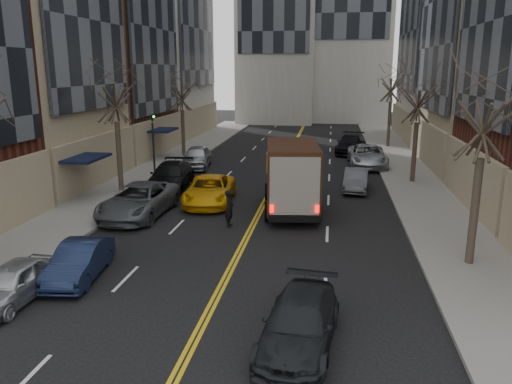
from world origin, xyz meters
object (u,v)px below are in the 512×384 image
(ups_truck, at_px, (291,177))
(observer_sedan, at_px, (300,323))
(pedestrian, at_px, (229,208))
(taxi, at_px, (210,190))

(ups_truck, distance_m, observer_sedan, 13.01)
(ups_truck, bearing_deg, pedestrian, -138.87)
(observer_sedan, distance_m, pedestrian, 10.67)
(observer_sedan, relative_size, taxi, 0.88)
(ups_truck, height_order, taxi, ups_truck)
(pedestrian, bearing_deg, ups_truck, -43.91)
(ups_truck, height_order, observer_sedan, ups_truck)
(ups_truck, xyz_separation_m, taxi, (-4.54, 0.89, -1.08))
(observer_sedan, distance_m, taxi, 14.96)
(ups_truck, xyz_separation_m, pedestrian, (-2.65, -2.98, -0.95))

